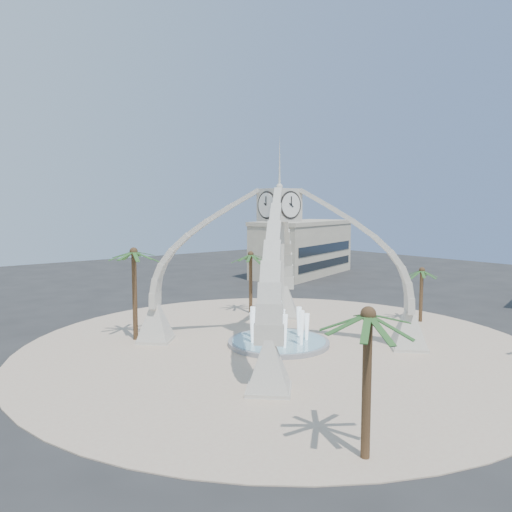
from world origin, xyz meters
TOP-DOWN VIEW (x-y plane):
  - ground at (0.00, 0.00)m, footprint 140.00×140.00m
  - plaza at (0.00, 0.00)m, footprint 40.00×40.00m
  - clock_tower at (-0.00, -0.00)m, footprint 17.94×17.94m
  - fountain at (0.00, 0.00)m, footprint 8.00×8.00m
  - building_ne at (30.00, 28.00)m, footprint 21.87×14.17m
  - palm_east at (15.69, -2.56)m, footprint 4.65×4.65m
  - palm_west at (-8.11, 8.54)m, footprint 4.76×4.76m
  - palm_north at (5.54, 10.55)m, footprint 5.00×5.00m
  - palm_south at (-8.87, -15.66)m, footprint 4.92×4.92m

SIDE VIEW (x-z plane):
  - ground at x=0.00m, z-range 0.00..0.00m
  - plaza at x=0.00m, z-range 0.00..0.06m
  - fountain at x=0.00m, z-range -1.52..2.10m
  - building_ne at x=30.00m, z-range 0.01..8.61m
  - palm_east at x=15.69m, z-range 2.08..7.71m
  - palm_north at x=5.54m, z-range 2.60..9.42m
  - palm_south at x=-8.87m, z-range 2.71..9.93m
  - clock_tower at x=0.00m, z-range -1.66..14.64m
  - palm_west at x=-8.11m, z-range 3.13..11.23m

